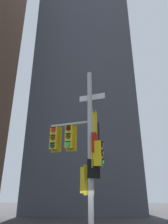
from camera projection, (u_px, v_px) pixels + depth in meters
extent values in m
cube|color=#4C5460|center=(85.00, 59.00, 39.51)|extent=(14.82, 14.82, 52.96)
cylinder|color=#B2B2B5|center=(90.00, 155.00, 8.40)|extent=(0.22, 0.22, 7.73)
cylinder|color=#B2B2B5|center=(93.00, 115.00, 10.65)|extent=(0.40, 3.02, 0.12)
cylinder|color=#B2B2B5|center=(70.00, 124.00, 9.22)|extent=(1.81, 0.66, 0.12)
cube|color=yellow|center=(96.00, 123.00, 9.98)|extent=(0.08, 0.48, 1.14)
cube|color=yellow|center=(93.00, 123.00, 10.01)|extent=(0.37, 0.37, 1.00)
cylinder|color=#360605|center=(88.00, 117.00, 10.16)|extent=(0.08, 0.20, 0.20)
cube|color=black|center=(88.00, 114.00, 10.21)|extent=(0.09, 0.23, 0.02)
cylinder|color=#3C2C06|center=(88.00, 123.00, 10.03)|extent=(0.08, 0.20, 0.20)
cube|color=black|center=(88.00, 121.00, 10.08)|extent=(0.09, 0.23, 0.02)
cylinder|color=#19C672|center=(89.00, 130.00, 9.90)|extent=(0.08, 0.20, 0.20)
cube|color=black|center=(88.00, 128.00, 9.95)|extent=(0.09, 0.23, 0.02)
cube|color=black|center=(99.00, 132.00, 11.51)|extent=(0.08, 0.48, 1.14)
cube|color=black|center=(96.00, 133.00, 11.53)|extent=(0.37, 0.37, 1.00)
cylinder|color=red|center=(92.00, 127.00, 11.69)|extent=(0.08, 0.20, 0.20)
cube|color=black|center=(92.00, 125.00, 11.74)|extent=(0.09, 0.23, 0.02)
cylinder|color=#3C2C06|center=(92.00, 133.00, 11.56)|extent=(0.08, 0.20, 0.20)
cube|color=black|center=(92.00, 131.00, 11.61)|extent=(0.09, 0.23, 0.02)
cylinder|color=#06311C|center=(92.00, 139.00, 11.43)|extent=(0.08, 0.20, 0.20)
cube|color=black|center=(92.00, 137.00, 11.48)|extent=(0.09, 0.23, 0.02)
cube|color=yellow|center=(72.00, 138.00, 9.16)|extent=(0.47, 0.17, 1.14)
cube|color=yellow|center=(70.00, 137.00, 9.00)|extent=(0.42, 0.42, 1.00)
cylinder|color=#360605|center=(68.00, 128.00, 8.95)|extent=(0.21, 0.12, 0.20)
cube|color=black|center=(68.00, 126.00, 8.99)|extent=(0.23, 0.13, 0.02)
cylinder|color=#3C2C06|center=(68.00, 136.00, 8.82)|extent=(0.21, 0.12, 0.20)
cube|color=black|center=(68.00, 133.00, 8.86)|extent=(0.23, 0.13, 0.02)
cylinder|color=#19C672|center=(68.00, 144.00, 8.69)|extent=(0.21, 0.12, 0.20)
cube|color=black|center=(68.00, 141.00, 8.73)|extent=(0.23, 0.13, 0.02)
cube|color=gold|center=(57.00, 140.00, 9.40)|extent=(0.47, 0.17, 1.14)
cube|color=gold|center=(55.00, 139.00, 9.23)|extent=(0.42, 0.42, 1.00)
cylinder|color=red|center=(53.00, 130.00, 9.19)|extent=(0.21, 0.12, 0.20)
cube|color=black|center=(53.00, 127.00, 9.23)|extent=(0.23, 0.13, 0.02)
cylinder|color=#3C2C06|center=(53.00, 138.00, 9.06)|extent=(0.21, 0.12, 0.20)
cube|color=black|center=(53.00, 135.00, 9.10)|extent=(0.23, 0.13, 0.02)
cylinder|color=#06311C|center=(52.00, 146.00, 8.93)|extent=(0.21, 0.12, 0.20)
cube|color=black|center=(52.00, 143.00, 8.97)|extent=(0.23, 0.13, 0.02)
cube|color=yellow|center=(89.00, 180.00, 8.13)|extent=(0.39, 0.32, 1.14)
cube|color=yellow|center=(86.00, 180.00, 8.27)|extent=(0.48, 0.48, 1.00)
cylinder|color=#360605|center=(83.00, 171.00, 8.56)|extent=(0.19, 0.17, 0.20)
cube|color=black|center=(83.00, 168.00, 8.61)|extent=(0.22, 0.19, 0.02)
cylinder|color=#3C2C06|center=(83.00, 180.00, 8.43)|extent=(0.19, 0.17, 0.20)
cube|color=black|center=(83.00, 177.00, 8.48)|extent=(0.22, 0.19, 0.02)
cylinder|color=#19C672|center=(83.00, 189.00, 8.30)|extent=(0.19, 0.17, 0.20)
cube|color=black|center=(83.00, 186.00, 8.35)|extent=(0.22, 0.19, 0.02)
cube|color=yellow|center=(93.00, 154.00, 8.38)|extent=(0.13, 0.48, 1.14)
cube|color=yellow|center=(98.00, 154.00, 8.34)|extent=(0.40, 0.40, 1.00)
cylinder|color=#360605|center=(102.00, 145.00, 8.42)|extent=(0.10, 0.21, 0.20)
cube|color=black|center=(102.00, 142.00, 8.46)|extent=(0.12, 0.23, 0.02)
cylinder|color=#3C2C06|center=(103.00, 153.00, 8.29)|extent=(0.10, 0.21, 0.20)
cube|color=black|center=(103.00, 150.00, 8.33)|extent=(0.12, 0.23, 0.02)
cylinder|color=#19C672|center=(103.00, 162.00, 8.16)|extent=(0.10, 0.21, 0.20)
cube|color=black|center=(103.00, 159.00, 8.20)|extent=(0.12, 0.23, 0.02)
cube|color=white|center=(92.00, 97.00, 9.73)|extent=(1.20, 0.37, 0.28)
cube|color=#19479E|center=(92.00, 97.00, 9.73)|extent=(1.16, 0.36, 0.24)
cube|color=red|center=(95.00, 144.00, 8.47)|extent=(0.28, 0.59, 0.80)
cube|color=white|center=(95.00, 144.00, 8.47)|extent=(0.26, 0.55, 0.76)
cube|color=black|center=(94.00, 169.00, 8.01)|extent=(0.49, 0.37, 0.72)
cube|color=white|center=(94.00, 169.00, 8.01)|extent=(0.46, 0.34, 0.68)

